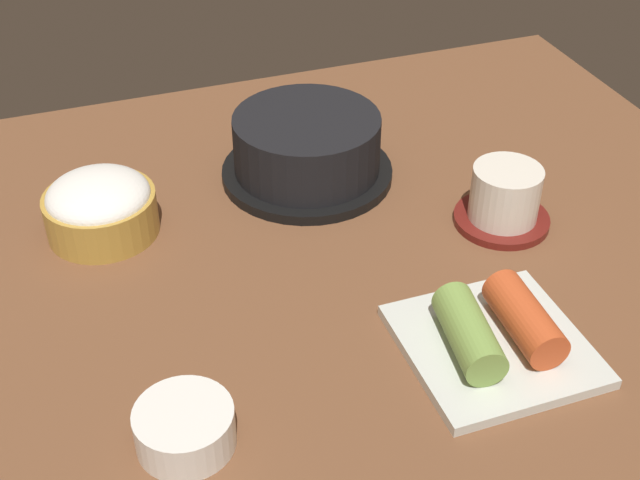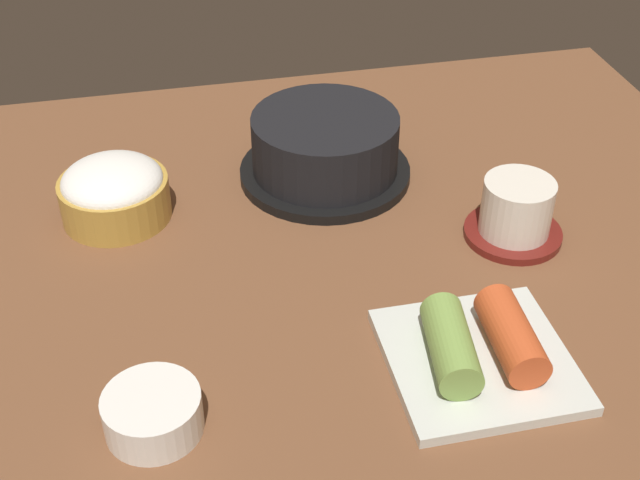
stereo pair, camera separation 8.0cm
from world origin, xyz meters
The scene contains 6 objects.
dining_table centered at (0.00, 0.00, 1.00)cm, with size 100.00×76.00×2.00cm, color brown.
stone_pot centered at (5.92, 13.20, 5.69)cm, with size 18.66×18.66×7.33cm.
rice_bowl centered at (-16.59, 10.46, 5.08)cm, with size 11.08×11.08×6.23cm.
tea_cup_with_saucer centered at (21.74, -1.63, 5.00)cm, with size 9.72×9.72×6.34cm.
kimchi_plate centered at (11.94, -17.79, 3.66)cm, with size 14.91×14.91×4.58cm.
side_bowl_near centered at (-14.70, -18.86, 3.79)cm, with size 7.57×7.57×3.34cm.
Camera 1 is at (-19.56, -62.48, 53.24)cm, focal length 48.28 mm.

